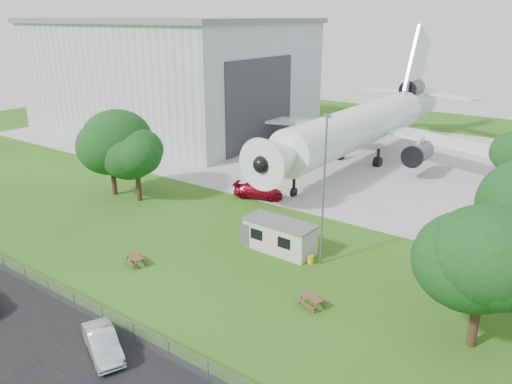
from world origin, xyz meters
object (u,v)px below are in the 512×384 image
Objects in this scene: site_cabin at (280,236)px; car_centre_sedan at (103,343)px; hangar at (171,74)px; picnic_west at (136,264)px; airliner at (363,123)px; picnic_east at (311,306)px.

car_centre_sedan is (-0.75, -17.68, -0.58)m from site_cabin.
hangar is 6.34× the size of site_cabin.
picnic_west is (-7.93, -8.99, -1.31)m from site_cabin.
picnic_west is at bearing 63.93° from car_centre_sedan.
airliner is 38.93m from picnic_west.
airliner reaches higher than site_cabin.
picnic_east is at bearing -42.26° from site_cabin.
hangar is 0.90× the size of airliner.
site_cabin reaches higher than car_centre_sedan.
airliner is at bearing 30.97° from car_centre_sedan.
hangar is at bearing 65.56° from car_centre_sedan.
airliner reaches higher than picnic_west.
hangar is 63.52m from car_centre_sedan.
car_centre_sedan is at bearing -34.57° from picnic_west.
picnic_east is (12.77, -35.52, -5.27)m from airliner.
picnic_west is at bearing -92.57° from airliner.
hangar is 23.89× the size of picnic_east.
hangar is at bearing 179.78° from airliner.
site_cabin reaches higher than picnic_west.
hangar reaches higher than car_centre_sedan.
car_centre_sedan is at bearing -104.43° from picnic_east.
site_cabin is 3.77× the size of picnic_west.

